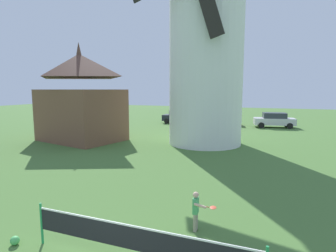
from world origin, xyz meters
TOP-DOWN VIEW (x-y plane):
  - windmill at (-1.46, 16.36)m, footprint 8.82×6.02m
  - tennis_net at (0.48, 1.63)m, footprint 5.56×0.06m
  - player_far at (1.32, 3.71)m, footprint 0.70×0.44m
  - stray_ball at (-2.88, 1.32)m, footprint 0.23×0.23m
  - parked_car_black at (-7.14, 27.46)m, footprint 3.99×1.97m
  - parked_car_red at (-2.26, 27.35)m, footprint 4.58×2.44m
  - parked_car_silver at (3.36, 27.59)m, footprint 4.33×2.43m
  - chapel at (-10.85, 14.19)m, footprint 7.17×5.91m

SIDE VIEW (x-z plane):
  - stray_ball at x=-2.88m, z-range 0.00..0.23m
  - player_far at x=1.32m, z-range 0.08..1.22m
  - tennis_net at x=0.48m, z-range 0.14..1.24m
  - parked_car_black at x=-7.14m, z-range 0.03..1.59m
  - parked_car_silver at x=3.36m, z-range 0.03..1.59m
  - parked_car_red at x=-2.26m, z-range 0.03..1.59m
  - chapel at x=-10.85m, z-range -0.52..7.08m
  - windmill at x=-1.46m, z-range -0.06..15.76m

